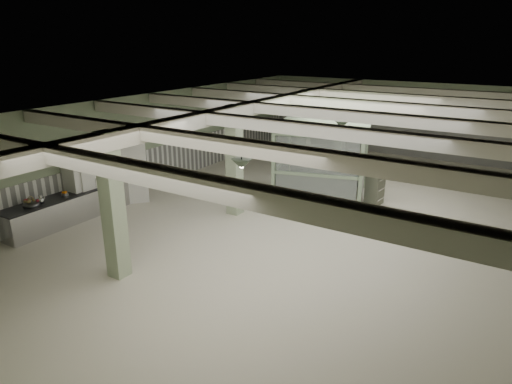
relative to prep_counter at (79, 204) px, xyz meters
The scene contains 30 objects.
floor 7.71m from the prep_counter, 31.81° to the left, with size 20.00×20.00×0.00m, color beige.
ceiling 8.31m from the prep_counter, 31.81° to the left, with size 14.00×20.00×0.02m, color white.
wall_back 15.56m from the prep_counter, 65.05° to the left, with size 14.00×0.02×3.60m, color #92A282.
wall_front 8.94m from the prep_counter, 42.26° to the right, with size 14.00×0.02×3.60m, color #92A282.
wall_left 4.30m from the prep_counter, 96.47° to the left, with size 0.02×20.00×3.60m, color #92A282.
wainscot_left 4.09m from the prep_counter, 96.12° to the left, with size 0.05×19.90×1.50m, color white.
wainscot_back 15.48m from the prep_counter, 65.01° to the left, with size 13.90×0.05×1.50m, color white.
girder 6.43m from the prep_counter, 45.12° to the left, with size 0.45×19.90×0.40m, color beige.
beam_a 7.96m from the prep_counter, 27.77° to the right, with size 13.90×0.35×0.32m, color beige.
beam_b 7.24m from the prep_counter, ahead, with size 13.90×0.35×0.32m, color beige.
beam_c 7.35m from the prep_counter, 13.39° to the left, with size 13.90×0.35×0.32m, color beige.
beam_d 8.25m from the prep_counter, 31.81° to the left, with size 13.90×0.35×0.32m, color beige.
beam_e 9.72m from the prep_counter, 45.07° to the left, with size 13.90×0.35×0.32m, color beige.
beam_f 11.56m from the prep_counter, 54.17° to the left, with size 13.90×0.35×0.32m, color beige.
beam_g 13.60m from the prep_counter, 60.49° to the left, with size 13.90×0.35×0.32m, color beige.
column_a 4.68m from the prep_counter, 25.69° to the right, with size 0.42×0.42×3.60m, color #9FB08E.
column_b 5.24m from the prep_counter, 37.11° to the left, with size 0.42×0.42×3.60m, color #9FB08E.
column_c 9.11m from the prep_counter, 63.37° to the left, with size 0.42×0.42×3.60m, color #9FB08E.
column_d 12.79m from the prep_counter, 71.47° to the left, with size 0.42×0.42×3.60m, color #9FB08E.
pendant_front 7.56m from the prep_counter, ahead, with size 0.44×0.44×0.22m, color #334231.
pendant_mid 8.78m from the prep_counter, 32.91° to the left, with size 0.44×0.44×0.22m, color #334231.
pendant_back 12.15m from the prep_counter, 53.62° to the left, with size 0.44×0.44×0.22m, color #334231.
prep_counter is the anchor object (origin of this frame).
pitcher_near 1.46m from the prep_counter, 84.40° to the right, with size 0.20×0.23×0.29m, color #ADADB2, non-canonical shape.
pitcher_far 1.65m from the prep_counter, 91.23° to the right, with size 0.17×0.19×0.25m, color #ADADB2, non-canonical shape.
veg_colander 1.67m from the prep_counter, 89.41° to the right, with size 0.49×0.49×0.22m, color #46464C, non-canonical shape.
orange_bowl 0.67m from the prep_counter, 85.64° to the right, with size 0.21×0.21×0.08m, color #B2B2B7.
walkin_cooler 1.39m from the prep_counter, 94.17° to the left, with size 1.16×2.68×2.46m.
guard_booth 8.59m from the prep_counter, 48.42° to the left, with size 3.91×3.56×2.64m.
filing_cabinet 10.01m from the prep_counter, 39.89° to the left, with size 0.47×0.67×1.45m, color #5E6151.
Camera 1 is at (5.72, -12.69, 5.57)m, focal length 32.00 mm.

